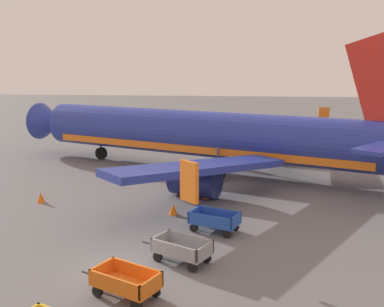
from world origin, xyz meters
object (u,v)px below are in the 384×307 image
object	(u,v)px
airplane	(213,136)
traffic_cone_by_carts	(41,197)
baggage_cart_second_in_row	(126,282)
traffic_cone_mid_apron	(173,209)
traffic_cone_near_plane	(207,193)
baggage_cart_third_in_row	(182,249)
baggage_cart_fourth_in_row	(214,220)

from	to	relation	value
airplane	traffic_cone_by_carts	world-z (taller)	airplane
baggage_cart_second_in_row	traffic_cone_mid_apron	xyz separation A→B (m)	(0.32, 9.60, -0.27)
traffic_cone_near_plane	traffic_cone_mid_apron	bearing A→B (deg)	-116.69
airplane	traffic_cone_mid_apron	size ratio (longest dim) A/B	54.07
traffic_cone_mid_apron	traffic_cone_near_plane	bearing A→B (deg)	63.31
traffic_cone_near_plane	traffic_cone_mid_apron	distance (m)	3.81
baggage_cart_third_in_row	traffic_cone_by_carts	world-z (taller)	baggage_cart_third_in_row
traffic_cone_near_plane	traffic_cone_by_carts	distance (m)	10.70
baggage_cart_second_in_row	traffic_cone_near_plane	bearing A→B (deg)	81.13
airplane	baggage_cart_third_in_row	size ratio (longest dim) A/B	10.38
baggage_cart_second_in_row	baggage_cart_third_in_row	world-z (taller)	same
airplane	baggage_cart_third_in_row	world-z (taller)	airplane
baggage_cart_second_in_row	baggage_cart_third_in_row	xyz separation A→B (m)	(1.70, 3.26, 0.00)
baggage_cart_third_in_row	baggage_cart_fourth_in_row	size ratio (longest dim) A/B	0.98
baggage_cart_third_in_row	traffic_cone_mid_apron	size ratio (longest dim) A/B	5.21
baggage_cart_second_in_row	traffic_cone_near_plane	world-z (taller)	baggage_cart_second_in_row
traffic_cone_mid_apron	baggage_cart_fourth_in_row	bearing A→B (deg)	-43.39
baggage_cart_fourth_in_row	traffic_cone_near_plane	world-z (taller)	baggage_cart_fourth_in_row
baggage_cart_fourth_in_row	traffic_cone_mid_apron	distance (m)	3.57
traffic_cone_mid_apron	traffic_cone_by_carts	distance (m)	8.90
airplane	traffic_cone_by_carts	bearing A→B (deg)	-138.31
traffic_cone_mid_apron	baggage_cart_second_in_row	bearing A→B (deg)	-91.91
baggage_cart_second_in_row	baggage_cart_fourth_in_row	size ratio (longest dim) A/B	0.98
baggage_cart_fourth_in_row	traffic_cone_mid_apron	world-z (taller)	baggage_cart_fourth_in_row
baggage_cart_third_in_row	traffic_cone_mid_apron	distance (m)	6.50
baggage_cart_third_in_row	traffic_cone_near_plane	world-z (taller)	baggage_cart_third_in_row
traffic_cone_near_plane	baggage_cart_second_in_row	bearing A→B (deg)	-98.87
baggage_cart_third_in_row	baggage_cart_fourth_in_row	xyz separation A→B (m)	(1.21, 3.90, 0.00)
traffic_cone_by_carts	baggage_cart_second_in_row	bearing A→B (deg)	-52.32
baggage_cart_third_in_row	baggage_cart_fourth_in_row	distance (m)	4.08
airplane	traffic_cone_by_carts	size ratio (longest dim) A/B	54.27
baggage_cart_second_in_row	traffic_cone_near_plane	distance (m)	13.16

